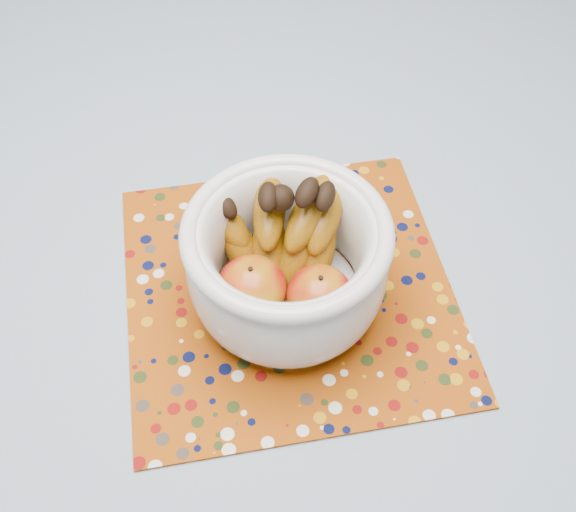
% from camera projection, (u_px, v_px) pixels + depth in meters
% --- Properties ---
extents(table, '(1.20, 1.20, 0.75)m').
position_uv_depth(table, '(245.00, 250.00, 0.93)').
color(table, brown).
rests_on(table, ground).
extents(tablecloth, '(1.32, 1.32, 0.01)m').
position_uv_depth(tablecloth, '(242.00, 211.00, 0.86)').
color(tablecloth, slate).
rests_on(tablecloth, table).
extents(placemat, '(0.48, 0.48, 0.00)m').
position_uv_depth(placemat, '(289.00, 288.00, 0.78)').
color(placemat, '#853807').
rests_on(placemat, tablecloth).
extents(fruit_bowl, '(0.24, 0.22, 0.16)m').
position_uv_depth(fruit_bowl, '(285.00, 254.00, 0.71)').
color(fruit_bowl, silver).
rests_on(fruit_bowl, placemat).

